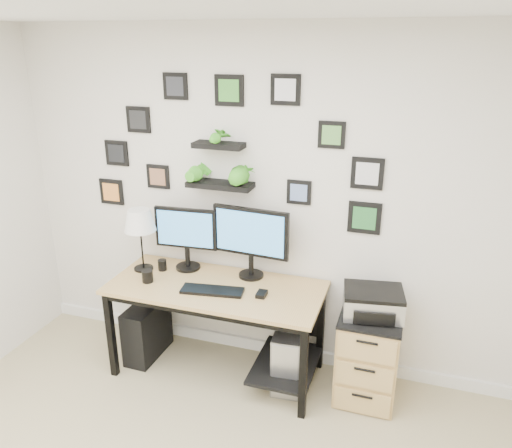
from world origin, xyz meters
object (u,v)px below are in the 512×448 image
at_px(monitor_left, 186,234).
at_px(pc_tower_grey, 290,354).
at_px(file_cabinet, 368,354).
at_px(monitor_right, 251,237).
at_px(table_lamp, 140,222).
at_px(pc_tower_black, 147,330).
at_px(desk, 222,299).
at_px(printer, 373,302).
at_px(mug, 147,276).

distance_m(monitor_left, pc_tower_grey, 1.22).
distance_m(pc_tower_grey, file_cabinet, 0.58).
bearing_deg(monitor_right, pc_tower_grey, -24.88).
xyz_separation_m(table_lamp, pc_tower_grey, (1.23, -0.03, -0.91)).
xyz_separation_m(pc_tower_black, file_cabinet, (1.77, 0.07, 0.10)).
relative_size(desk, pc_tower_black, 3.46).
height_order(desk, pc_tower_black, desk).
distance_m(desk, pc_tower_grey, 0.66).
relative_size(monitor_right, table_lamp, 1.20).
relative_size(desk, monitor_left, 3.15).
relative_size(pc_tower_black, printer, 1.03).
bearing_deg(pc_tower_grey, file_cabinet, 3.87).
height_order(table_lamp, printer, table_lamp).
height_order(desk, file_cabinet, desk).
height_order(pc_tower_black, file_cabinet, file_cabinet).
height_order(desk, table_lamp, table_lamp).
distance_m(monitor_right, mug, 0.83).
bearing_deg(file_cabinet, printer, -109.07).
bearing_deg(printer, monitor_left, 175.50).
bearing_deg(table_lamp, pc_tower_black, -69.68).
height_order(desk, mug, mug).
distance_m(monitor_left, monitor_right, 0.53).
height_order(monitor_right, pc_tower_grey, monitor_right).
bearing_deg(monitor_left, pc_tower_grey, -9.55).
height_order(desk, pc_tower_grey, desk).
xyz_separation_m(pc_tower_grey, printer, (0.57, 0.04, 0.53)).
distance_m(mug, file_cabinet, 1.73).
height_order(monitor_left, pc_tower_black, monitor_left).
height_order(monitor_right, pc_tower_black, monitor_right).
bearing_deg(pc_tower_grey, monitor_right, 155.12).
bearing_deg(monitor_right, table_lamp, -170.74).
bearing_deg(desk, printer, 2.83).
relative_size(table_lamp, file_cabinet, 0.75).
relative_size(monitor_left, pc_tower_grey, 1.03).
bearing_deg(file_cabinet, monitor_right, 171.98).
bearing_deg(pc_tower_grey, pc_tower_black, -178.40).
bearing_deg(desk, table_lamp, 175.77).
distance_m(mug, pc_tower_grey, 1.23).
height_order(monitor_left, table_lamp, monitor_left).
relative_size(mug, pc_tower_black, 0.20).
distance_m(monitor_left, pc_tower_black, 0.89).
bearing_deg(mug, monitor_left, 58.40).
distance_m(mug, printer, 1.66).
height_order(mug, printer, printer).
height_order(mug, file_cabinet, mug).
bearing_deg(pc_tower_black, monitor_right, 15.29).
xyz_separation_m(desk, printer, (1.10, 0.05, 0.14)).
xyz_separation_m(monitor_right, file_cabinet, (0.94, -0.13, -0.75)).
xyz_separation_m(file_cabinet, printer, (-0.00, -0.00, 0.43)).
xyz_separation_m(desk, monitor_left, (-0.36, 0.17, 0.42)).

